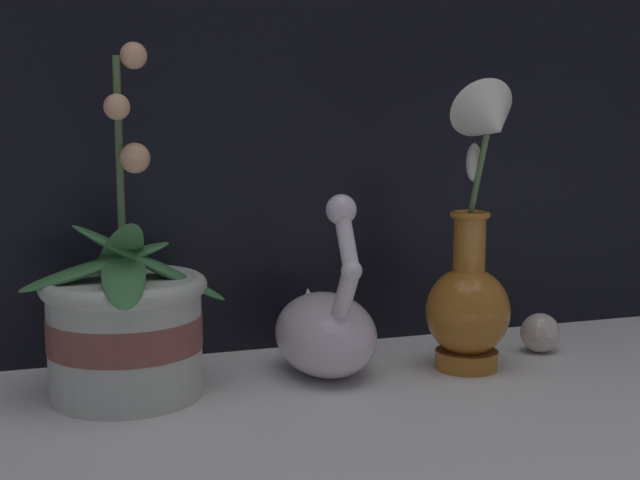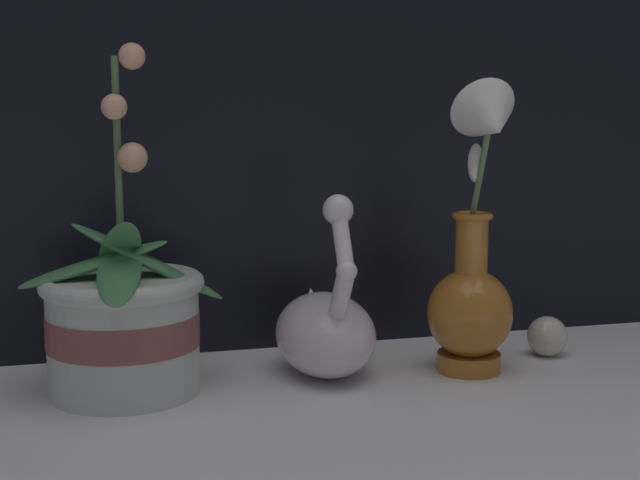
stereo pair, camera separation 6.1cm
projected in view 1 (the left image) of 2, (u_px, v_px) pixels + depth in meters
ground_plane at (372, 404)px, 0.94m from camera, size 2.80×2.80×0.00m
orchid_potted_plant at (125, 322)px, 0.96m from camera, size 0.22×0.24×0.38m
swan_figurine at (325, 328)px, 1.04m from camera, size 0.11×0.20×0.22m
blue_vase at (472, 275)px, 1.04m from camera, size 0.10×0.13×0.34m
glass_sphere at (540, 333)px, 1.14m from camera, size 0.05×0.05×0.05m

